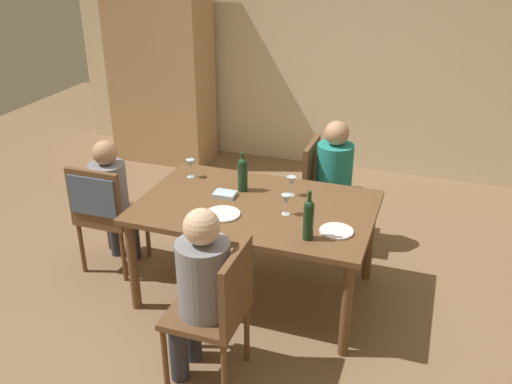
{
  "coord_description": "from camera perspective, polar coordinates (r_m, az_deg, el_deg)",
  "views": [
    {
      "loc": [
        1.17,
        -3.38,
        2.55
      ],
      "look_at": [
        0.0,
        0.0,
        0.85
      ],
      "focal_mm": 39.52,
      "sensor_mm": 36.0,
      "label": 1
    }
  ],
  "objects": [
    {
      "name": "folded_napkin",
      "position": [
        4.13,
        -3.17,
        -0.23
      ],
      "size": [
        0.16,
        0.13,
        0.03
      ],
      "primitive_type": "cube",
      "rotation": [
        0.0,
        0.0,
        0.03
      ],
      "color": "#ADC6D6",
      "rests_on": "dining_table"
    },
    {
      "name": "wine_bottle_dark_red",
      "position": [
        3.53,
        5.34,
        -2.66
      ],
      "size": [
        0.07,
        0.07,
        0.33
      ],
      "color": "#19381E",
      "rests_on": "dining_table"
    },
    {
      "name": "dinner_plate_host",
      "position": [
        3.69,
        8.14,
        -3.94
      ],
      "size": [
        0.22,
        0.22,
        0.01
      ],
      "primitive_type": "cylinder",
      "color": "white",
      "rests_on": "dining_table"
    },
    {
      "name": "dinner_plate_guest_left",
      "position": [
        3.87,
        -3.4,
        -2.24
      ],
      "size": [
        0.24,
        0.24,
        0.01
      ],
      "primitive_type": "cylinder",
      "color": "white",
      "rests_on": "dining_table"
    },
    {
      "name": "rear_room_partition",
      "position": [
        6.34,
        8.39,
        14.27
      ],
      "size": [
        6.4,
        0.12,
        2.7
      ],
      "primitive_type": "cube",
      "color": "beige",
      "rests_on": "ground_plane"
    },
    {
      "name": "chair_near",
      "position": [
        3.37,
        -3.78,
        -11.45
      ],
      "size": [
        0.44,
        0.44,
        0.92
      ],
      "rotation": [
        0.0,
        0.0,
        1.57
      ],
      "color": "brown",
      "rests_on": "ground_plane"
    },
    {
      "name": "chair_far_right",
      "position": [
        4.83,
        6.82,
        0.56
      ],
      "size": [
        0.44,
        0.44,
        0.92
      ],
      "rotation": [
        0.0,
        0.0,
        -1.57
      ],
      "color": "brown",
      "rests_on": "ground_plane"
    },
    {
      "name": "armoire_cabinet",
      "position": [
        6.63,
        -9.6,
        12.42
      ],
      "size": [
        1.18,
        0.62,
        2.18
      ],
      "color": "tan",
      "rests_on": "ground_plane"
    },
    {
      "name": "wine_glass_near_right",
      "position": [
        3.84,
        3.06,
        -0.86
      ],
      "size": [
        0.07,
        0.07,
        0.15
      ],
      "color": "silver",
      "rests_on": "dining_table"
    },
    {
      "name": "person_man_guest",
      "position": [
        4.58,
        -14.41,
        -0.17
      ],
      "size": [
        0.28,
        0.33,
        1.08
      ],
      "color": "#33333D",
      "rests_on": "ground_plane"
    },
    {
      "name": "chair_left_end",
      "position": [
        4.49,
        -15.37,
        -1.38
      ],
      "size": [
        0.44,
        0.46,
        0.92
      ],
      "color": "brown",
      "rests_on": "ground_plane"
    },
    {
      "name": "person_woman_host",
      "position": [
        4.76,
        8.21,
        1.65
      ],
      "size": [
        0.35,
        0.3,
        1.13
      ],
      "rotation": [
        0.0,
        0.0,
        -1.57
      ],
      "color": "#33333D",
      "rests_on": "ground_plane"
    },
    {
      "name": "wine_glass_centre",
      "position": [
        4.43,
        -6.68,
        2.76
      ],
      "size": [
        0.07,
        0.07,
        0.15
      ],
      "color": "silver",
      "rests_on": "dining_table"
    },
    {
      "name": "wine_glass_near_left",
      "position": [
        4.11,
        3.58,
        1.01
      ],
      "size": [
        0.07,
        0.07,
        0.15
      ],
      "color": "silver",
      "rests_on": "dining_table"
    },
    {
      "name": "person_man_bearded",
      "position": [
        3.33,
        -5.67,
        -9.24
      ],
      "size": [
        0.36,
        0.31,
        1.15
      ],
      "rotation": [
        0.0,
        0.0,
        1.57
      ],
      "color": "#33333D",
      "rests_on": "ground_plane"
    },
    {
      "name": "dining_table",
      "position": [
        4.05,
        0.0,
        -2.31
      ],
      "size": [
        1.67,
        1.07,
        0.75
      ],
      "color": "brown",
      "rests_on": "ground_plane"
    },
    {
      "name": "wine_bottle_tall_green",
      "position": [
        4.17,
        -1.36,
        1.9
      ],
      "size": [
        0.07,
        0.07,
        0.3
      ],
      "color": "#19381E",
      "rests_on": "dining_table"
    },
    {
      "name": "ground_plane",
      "position": [
        4.4,
        0.0,
        -10.04
      ],
      "size": [
        10.0,
        10.0,
        0.0
      ],
      "primitive_type": "plane",
      "color": "#846647"
    }
  ]
}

